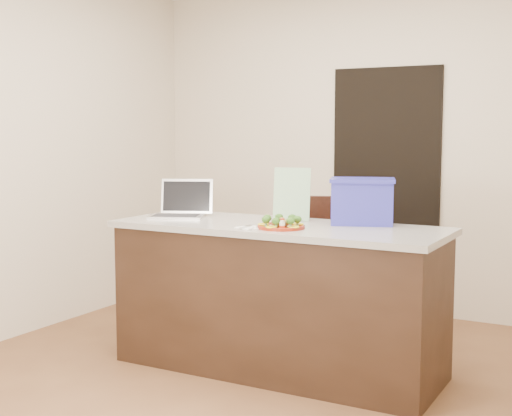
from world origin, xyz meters
The scene contains 16 objects.
ground centered at (0.00, 0.00, 0.00)m, with size 4.00×4.00×0.00m, color brown.
room_shell centered at (0.00, 0.00, 1.62)m, with size 4.00×4.00×4.00m.
doorway centered at (0.10, 1.98, 1.00)m, with size 0.90×0.02×2.00m, color black.
island centered at (0.00, 0.25, 0.46)m, with size 2.06×0.76×0.92m.
plate centered at (0.10, 0.09, 0.93)m, with size 0.28×0.28×0.02m.
meatballs centered at (0.09, 0.09, 0.96)m, with size 0.11×0.11×0.04m.
broccoli centered at (0.10, 0.09, 0.97)m, with size 0.23×0.24×0.04m.
pepper_rings centered at (0.10, 0.09, 0.94)m, with size 0.27×0.27×0.01m.
napkin centered at (-0.07, 0.01, 0.92)m, with size 0.14×0.14×0.01m, color silver.
fork centered at (-0.09, 0.02, 0.93)m, with size 0.04×0.16×0.00m.
knife centered at (-0.04, 0.00, 0.93)m, with size 0.05×0.18×0.01m.
yogurt_bottle centered at (0.15, 0.00, 0.95)m, with size 0.03×0.03×0.07m.
laptop centered at (-0.74, 0.28, 0.99)m, with size 0.42×0.40×0.25m.
leaflet centered at (-0.01, 0.45, 1.09)m, with size 0.24×0.00×0.34m, color silver.
blue_box centered at (0.44, 0.51, 1.06)m, with size 0.46×0.39×0.28m.
chair centered at (0.02, 0.93, 0.59)m, with size 0.59×0.61×1.03m.
Camera 1 is at (1.97, -3.62, 1.50)m, focal length 50.00 mm.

